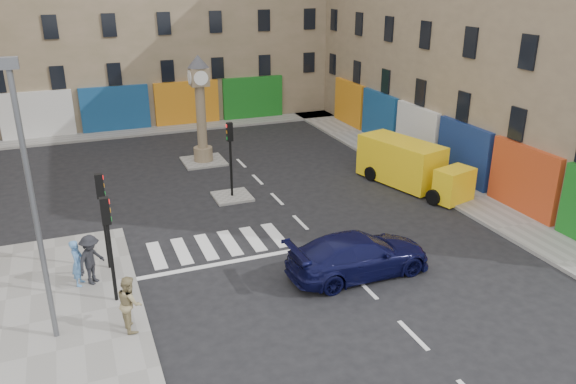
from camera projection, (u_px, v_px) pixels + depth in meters
ground at (340, 263)px, 21.60m from camera, size 120.00×120.00×0.00m
sidewalk_left at (28, 359)px, 16.08m from camera, size 7.00×16.00×0.15m
sidewalk_right at (397, 160)px, 33.20m from camera, size 2.60×30.00×0.15m
sidewalk_far at (148, 130)px, 39.43m from camera, size 32.00×2.40×0.15m
island_near at (232, 196)px, 27.82m from camera, size 1.80×1.80×0.12m
island_far at (204, 161)px, 33.02m from camera, size 2.40×2.40×0.12m
building_right at (500, 17)px, 32.46m from camera, size 10.00×30.00×16.00m
building_far at (126, 0)px, 41.39m from camera, size 32.00×10.00×17.00m
traffic_light_left_near at (108, 233)px, 17.98m from camera, size 0.28×0.22×3.70m
traffic_light_left_far at (102, 206)px, 20.06m from camera, size 0.28×0.22×3.70m
traffic_light_island at (230, 148)px, 26.90m from camera, size 0.28×0.22×3.70m
lamp_post at (31, 193)px, 15.33m from camera, size 0.50×0.25×8.30m
clock_pillar at (200, 103)px, 31.74m from camera, size 1.20×1.20×6.10m
navy_sedan at (359, 255)px, 20.52m from camera, size 5.50×2.37×1.58m
yellow_van at (410, 165)px, 28.92m from camera, size 3.47×6.62×2.31m
pedestrian_blue at (78, 263)px, 19.52m from camera, size 0.58×0.72×1.70m
pedestrian_tan at (130, 303)px, 17.07m from camera, size 0.77×0.94×1.79m
pedestrian_dark at (91, 260)px, 19.58m from camera, size 1.30×1.34×1.84m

